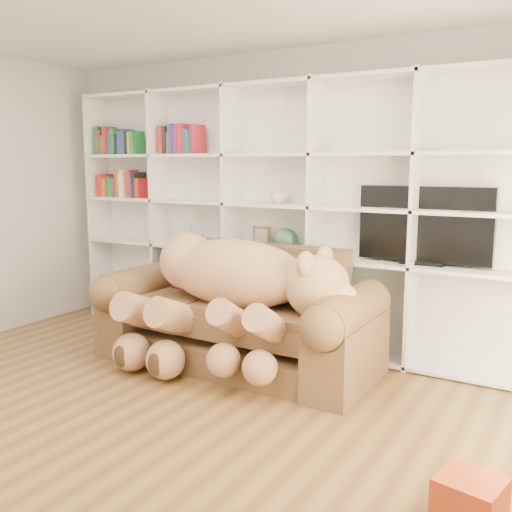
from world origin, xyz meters
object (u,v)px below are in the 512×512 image
Objects in this scene: teddy_bear at (230,288)px; gift_box at (470,501)px; sofa at (238,320)px; tv at (425,226)px.

teddy_bear is 2.41m from gift_box.
sofa is 0.38m from teddy_bear.
gift_box is at bearing -68.75° from tv.
gift_box is (2.11, -1.30, -0.26)m from sofa.
sofa is 8.21× the size of gift_box.
tv is (-0.78, 2.00, 1.06)m from gift_box.
tv is (1.28, 0.90, 0.48)m from teddy_bear.
teddy_bear is at bearing 151.91° from gift_box.
gift_box is 2.39m from tv.
tv reaches higher than sofa.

